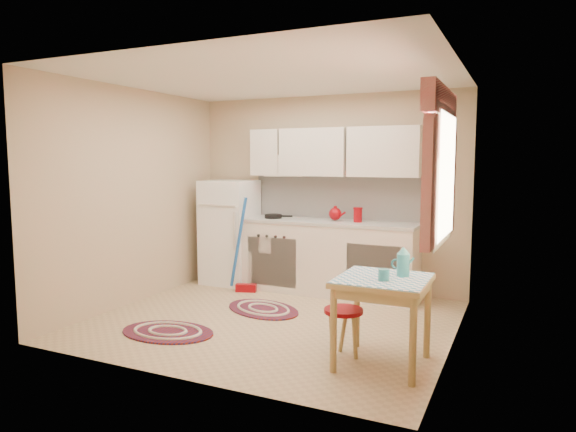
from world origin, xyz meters
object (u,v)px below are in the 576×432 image
object	(u,v)px
table	(382,322)
stool	(343,333)
base_cabinets	(327,258)
fridge	(230,232)

from	to	relation	value
table	stool	distance (m)	0.37
base_cabinets	stool	distance (m)	2.15
table	stool	xyz separation A→B (m)	(-0.34, 0.02, -0.15)
base_cabinets	stool	xyz separation A→B (m)	(0.88, -1.95, -0.23)
fridge	table	xyz separation A→B (m)	(2.61, -1.92, -0.34)
fridge	base_cabinets	size ratio (longest dim) A/B	0.62
fridge	stool	bearing A→B (deg)	-39.89
table	stool	world-z (taller)	table
fridge	stool	world-z (taller)	fridge
table	stool	bearing A→B (deg)	175.83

